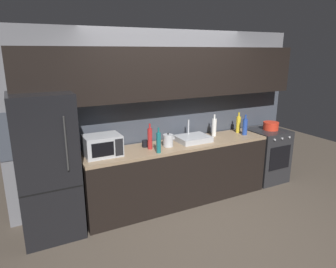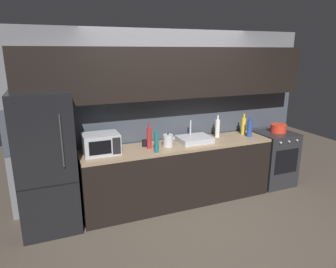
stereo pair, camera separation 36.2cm
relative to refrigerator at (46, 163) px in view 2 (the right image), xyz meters
name	(u,v)px [view 2 (the right image)]	position (x,y,z in m)	size (l,w,h in m)	color
ground_plane	(208,233)	(1.79, -0.90, -0.88)	(10.00, 10.00, 0.00)	#4C4238
back_wall	(171,97)	(1.79, 0.30, 0.67)	(4.55, 0.44, 2.50)	slate
counter_run	(179,173)	(1.79, 0.00, -0.43)	(2.81, 0.60, 0.90)	black
refrigerator	(46,163)	(0.00, 0.00, 0.00)	(0.68, 0.69, 1.75)	black
oven_range	(273,158)	(3.53, 0.00, -0.43)	(0.60, 0.62, 0.90)	#232326
microwave	(101,144)	(0.68, 0.02, 0.16)	(0.46, 0.35, 0.27)	#A8AAAF
sink_basin	(194,139)	(2.05, 0.03, 0.06)	(0.48, 0.38, 0.30)	#ADAFB5
kettle	(168,140)	(1.60, -0.02, 0.11)	(0.18, 0.14, 0.19)	#B7BABF
wine_bottle_white	(217,128)	(2.49, 0.12, 0.17)	(0.07, 0.07, 0.35)	silver
wine_bottle_red	(149,138)	(1.33, -0.01, 0.17)	(0.07, 0.07, 0.35)	#A82323
wine_bottle_yellow	(244,126)	(2.97, 0.12, 0.16)	(0.07, 0.07, 0.33)	gold
wine_bottle_teal	(157,142)	(1.36, -0.21, 0.17)	(0.06, 0.06, 0.34)	#19666B
wine_bottle_blue	(250,128)	(2.97, -0.05, 0.16)	(0.08, 0.08, 0.33)	#234299
mug_dark	(145,143)	(1.30, 0.10, 0.07)	(0.08, 0.08, 0.09)	black
cooking_pot	(278,128)	(3.58, 0.00, 0.09)	(0.26, 0.26, 0.13)	red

